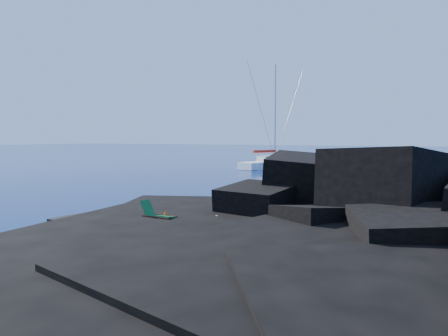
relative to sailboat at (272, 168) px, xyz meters
The scene contains 9 objects.
ground 37.57m from the sailboat, 82.05° to the right, with size 400.00×400.00×0.00m, color #030A33.
headland 38.74m from the sailboat, 61.98° to the right, with size 24.00×24.00×3.60m, color black, non-canonical shape.
beach 37.96m from the sailboat, 75.20° to the right, with size 8.50×6.00×0.70m, color black.
surf_foam 33.78m from the sailboat, 72.43° to the right, with size 10.00×8.00×0.06m, color white, non-canonical shape.
sailboat is the anchor object (origin of this frame).
deck_chair 39.07m from the sailboat, 74.84° to the right, with size 1.50×0.65×1.03m, color #176730, non-canonical shape.
towel 38.36m from the sailboat, 72.13° to the right, with size 2.16×1.02×0.06m, color white.
sunbather 38.37m from the sailboat, 72.13° to the right, with size 1.87×0.46×0.25m, color tan, non-canonical shape.
marker_cone 38.46m from the sailboat, 74.78° to the right, with size 0.33×0.33×0.50m, color orange.
Camera 1 is at (16.02, -15.17, 3.96)m, focal length 35.00 mm.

